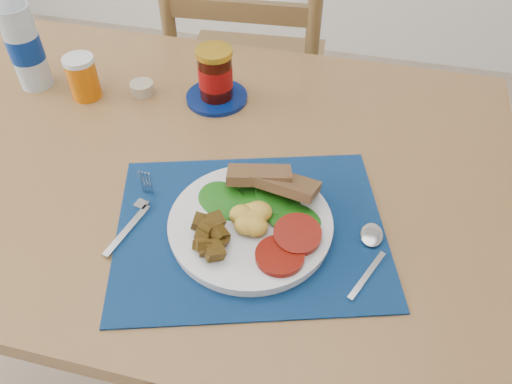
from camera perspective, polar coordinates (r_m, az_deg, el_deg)
table at (r=1.09m, az=-9.91°, el=1.16°), size 1.40×0.90×0.75m
chair_far at (r=1.63m, az=-0.91°, el=16.54°), size 0.50×0.48×1.26m
placemat at (r=0.87m, az=-0.63°, el=-4.23°), size 0.55×0.48×0.00m
breakfast_plate at (r=0.85m, az=-1.07°, el=-3.44°), size 0.28×0.28×0.07m
fork at (r=0.91m, az=-13.49°, el=-2.38°), size 0.04×0.18×0.00m
spoon at (r=0.86m, az=12.90°, el=-6.27°), size 0.05×0.16×0.00m
water_bottle at (r=1.26m, az=-25.15°, el=15.40°), size 0.08×0.08×0.26m
juice_glass at (r=1.21m, az=-19.17°, el=12.15°), size 0.07×0.07×0.09m
ramekin at (r=1.20m, az=-12.89°, el=11.49°), size 0.05×0.05×0.03m
jam_on_saucer at (r=1.13m, az=-4.64°, el=12.83°), size 0.14×0.14×0.13m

